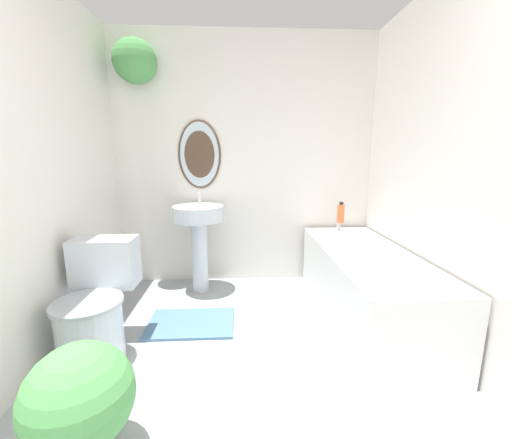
{
  "coord_description": "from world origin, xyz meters",
  "views": [
    {
      "loc": [
        -0.06,
        -0.41,
        1.26
      ],
      "look_at": [
        0.05,
        1.67,
        0.84
      ],
      "focal_mm": 22.0,
      "sensor_mm": 36.0,
      "label": 1
    }
  ],
  "objects": [
    {
      "name": "potted_plant",
      "position": [
        -0.71,
        0.71,
        0.3
      ],
      "size": [
        0.43,
        0.43,
        0.53
      ],
      "color": "#47474C",
      "rests_on": "ground_plane"
    },
    {
      "name": "toilet",
      "position": [
        -0.98,
        1.47,
        0.33
      ],
      "size": [
        0.41,
        0.61,
        0.72
      ],
      "color": "silver",
      "rests_on": "ground_plane"
    },
    {
      "name": "pedestal_sink",
      "position": [
        -0.44,
        2.42,
        0.61
      ],
      "size": [
        0.47,
        0.47,
        0.92
      ],
      "color": "silver",
      "rests_on": "ground_plane"
    },
    {
      "name": "wall_left",
      "position": [
        -1.27,
        1.35,
        1.2
      ],
      "size": [
        0.06,
        2.81,
        2.4
      ],
      "color": "silver",
      "rests_on": "ground_plane"
    },
    {
      "name": "bathtub",
      "position": [
        0.91,
        1.83,
        0.29
      ],
      "size": [
        0.63,
        1.63,
        0.63
      ],
      "color": "silver",
      "rests_on": "ground_plane"
    },
    {
      "name": "shampoo_bottle",
      "position": [
        0.92,
        2.52,
        0.72
      ],
      "size": [
        0.07,
        0.07,
        0.2
      ],
      "color": "#DB6633",
      "rests_on": "bathtub"
    },
    {
      "name": "wall_right",
      "position": [
        1.27,
        1.35,
        1.2
      ],
      "size": [
        0.06,
        2.81,
        2.4
      ],
      "color": "silver",
      "rests_on": "ground_plane"
    },
    {
      "name": "wall_back",
      "position": [
        -0.13,
        2.7,
        1.31
      ],
      "size": [
        2.61,
        0.38,
        2.4
      ],
      "color": "silver",
      "rests_on": "ground_plane"
    },
    {
      "name": "bath_mat",
      "position": [
        -0.44,
        1.8,
        0.01
      ],
      "size": [
        0.64,
        0.44,
        0.02
      ],
      "color": "#4C7093",
      "rests_on": "ground_plane"
    }
  ]
}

